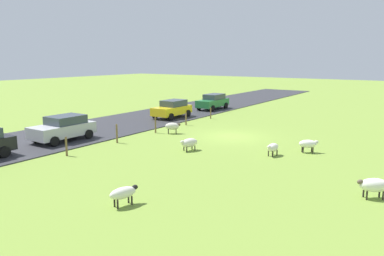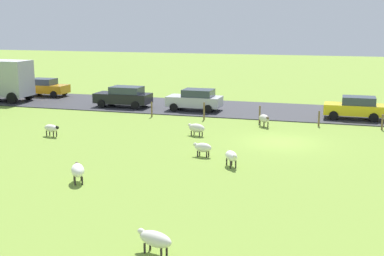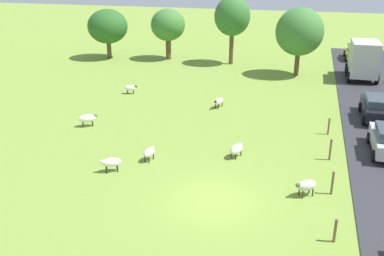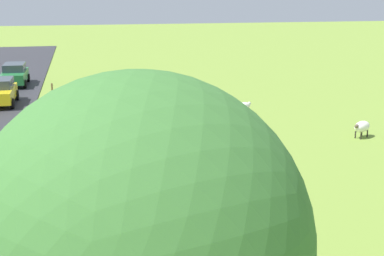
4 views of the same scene
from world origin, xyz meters
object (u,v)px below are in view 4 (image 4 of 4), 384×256
sheep_1 (251,180)px  sheep_7 (68,114)px  sheep_5 (148,127)px  car_5 (15,74)px  sheep_4 (228,116)px  tree_2 (140,243)px  sheep_6 (244,106)px  sheep_0 (362,127)px

sheep_1 → sheep_7: (6.73, -12.02, 0.04)m
sheep_5 → sheep_7: (3.96, -3.56, 0.07)m
car_5 → sheep_1: bearing=113.6°
sheep_4 → tree_2: bearing=71.7°
sheep_1 → sheep_5: bearing=-71.9°
sheep_1 → sheep_4: (-1.91, -10.16, -0.03)m
sheep_7 → tree_2: bearing=93.6°
sheep_6 → sheep_5: bearing=30.0°
sheep_4 → sheep_7: (8.63, -1.86, 0.07)m
sheep_1 → sheep_6: sheep_6 is taller
sheep_0 → car_5: size_ratio=0.29×
sheep_4 → sheep_7: bearing=-12.2°
sheep_5 → sheep_7: sheep_7 is taller
car_5 → sheep_5: bearing=116.3°
sheep_5 → sheep_6: bearing=-150.0°
car_5 → sheep_0: bearing=134.8°
sheep_4 → car_5: (12.84, -14.82, 0.42)m
sheep_6 → tree_2: size_ratio=0.18×
sheep_0 → sheep_1: sheep_0 is taller
sheep_4 → car_5: car_5 is taller
sheep_4 → sheep_5: sheep_5 is taller
sheep_0 → sheep_5: bearing=-12.5°
sheep_0 → sheep_6: (4.39, -5.88, -0.03)m
sheep_1 → sheep_4: sheep_1 is taller
sheep_5 → car_5: size_ratio=0.29×
sheep_0 → tree_2: (13.01, 17.63, 3.61)m
sheep_1 → sheep_7: 13.77m
sheep_5 → sheep_6: sheep_6 is taller
sheep_0 → tree_2: tree_2 is taller
sheep_0 → tree_2: size_ratio=0.20×
sheep_6 → sheep_7: size_ratio=1.00×
sheep_6 → car_5: car_5 is taller
sheep_5 → sheep_7: bearing=-41.9°
tree_2 → sheep_5: bearing=-97.1°
sheep_6 → sheep_1: bearing=74.3°
sheep_4 → sheep_5: 4.97m
sheep_7 → sheep_0: bearing=157.9°
sheep_7 → car_5: (4.21, -12.96, 0.35)m
sheep_1 → sheep_5: (2.76, -8.45, -0.02)m
sheep_5 → sheep_6: size_ratio=1.11×
sheep_4 → sheep_6: bearing=-128.5°
sheep_6 → sheep_0: bearing=126.7°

